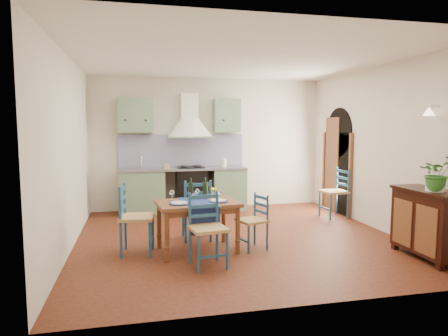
{
  "coord_description": "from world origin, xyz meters",
  "views": [
    {
      "loc": [
        -1.57,
        -6.04,
        1.78
      ],
      "look_at": [
        -0.16,
        0.3,
        1.1
      ],
      "focal_mm": 32.0,
      "sensor_mm": 36.0,
      "label": 1
    }
  ],
  "objects": [
    {
      "name": "chair_far",
      "position": [
        -0.65,
        0.03,
        0.5
      ],
      "size": [
        0.46,
        0.46,
        0.96
      ],
      "color": "navy",
      "rests_on": "ground"
    },
    {
      "name": "dining_table",
      "position": [
        -0.72,
        -0.54,
        0.63
      ],
      "size": [
        1.19,
        0.92,
        1.03
      ],
      "color": "brown",
      "rests_on": "ground"
    },
    {
      "name": "potted_plant",
      "position": [
        2.25,
        -1.62,
        1.17
      ],
      "size": [
        0.53,
        0.49,
        0.47
      ],
      "primitive_type": "imported",
      "rotation": [
        0.0,
        0.0,
        0.35
      ],
      "color": "#2C6D26",
      "rests_on": "sideboard"
    },
    {
      "name": "sideboard",
      "position": [
        2.26,
        -1.51,
        0.51
      ],
      "size": [
        0.5,
        1.05,
        0.94
      ],
      "color": "black",
      "rests_on": "ground"
    },
    {
      "name": "floor",
      "position": [
        0.0,
        0.0,
        0.0
      ],
      "size": [
        5.0,
        5.0,
        0.0
      ],
      "primitive_type": "plane",
      "color": "#40150D",
      "rests_on": "ground"
    },
    {
      "name": "chair_spare",
      "position": [
        2.23,
        1.0,
        0.5
      ],
      "size": [
        0.49,
        0.49,
        0.96
      ],
      "color": "navy",
      "rests_on": "ground"
    },
    {
      "name": "left_wall",
      "position": [
        -2.5,
        0.0,
        1.4
      ],
      "size": [
        0.04,
        5.0,
        2.8
      ],
      "primitive_type": "cube",
      "color": "silver",
      "rests_on": "ground"
    },
    {
      "name": "chair_near",
      "position": [
        -0.7,
        -1.15,
        0.48
      ],
      "size": [
        0.49,
        0.49,
        0.93
      ],
      "color": "navy",
      "rests_on": "ground"
    },
    {
      "name": "back_wall",
      "position": [
        -0.47,
        2.29,
        1.05
      ],
      "size": [
        5.0,
        0.96,
        2.8
      ],
      "color": "silver",
      "rests_on": "ground"
    },
    {
      "name": "right_wall",
      "position": [
        2.5,
        0.28,
        1.34
      ],
      "size": [
        0.26,
        5.0,
        2.8
      ],
      "color": "silver",
      "rests_on": "ground"
    },
    {
      "name": "chair_left",
      "position": [
        -1.6,
        -0.44,
        0.5
      ],
      "size": [
        0.51,
        0.51,
        0.97
      ],
      "color": "navy",
      "rests_on": "ground"
    },
    {
      "name": "ceiling",
      "position": [
        0.0,
        0.0,
        2.8
      ],
      "size": [
        5.0,
        5.0,
        0.01
      ],
      "primitive_type": "cube",
      "color": "silver",
      "rests_on": "back_wall"
    },
    {
      "name": "chair_right",
      "position": [
        0.08,
        -0.6,
        0.41
      ],
      "size": [
        0.47,
        0.47,
        0.8
      ],
      "color": "navy",
      "rests_on": "ground"
    }
  ]
}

